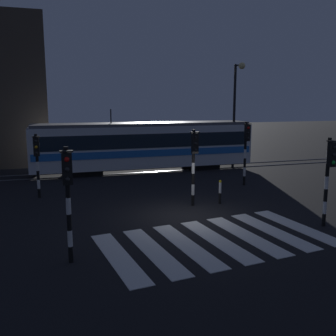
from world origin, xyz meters
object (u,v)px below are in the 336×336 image
traffic_light_corner_far_left (37,156)px  tram (144,145)px  street_lamp_trackside_right (236,103)px  traffic_light_median_centre (194,156)px  traffic_light_corner_far_right (246,144)px  traffic_light_corner_near_right (329,169)px  bollard_island_edge (220,192)px  traffic_light_corner_near_left (68,188)px

traffic_light_corner_far_left → tram: size_ratio=0.21×
traffic_light_corner_far_left → street_lamp_trackside_right: bearing=19.6°
traffic_light_median_centre → traffic_light_corner_far_left: bearing=151.8°
traffic_light_corner_far_right → street_lamp_trackside_right: (1.93, 5.05, 2.20)m
traffic_light_corner_near_right → traffic_light_corner_far_left: size_ratio=1.08×
traffic_light_median_centre → tram: size_ratio=0.23×
tram → bollard_island_edge: size_ratio=13.41×
traffic_light_corner_far_left → traffic_light_corner_near_left: size_ratio=0.91×
traffic_light_corner_near_left → bollard_island_edge: 8.58m
tram → bollard_island_edge: bearing=-82.1°
traffic_light_corner_near_right → traffic_light_corner_far_right: 7.35m
traffic_light_median_centre → traffic_light_corner_far_right: bearing=36.1°
street_lamp_trackside_right → bollard_island_edge: bearing=-121.1°
tram → bollard_island_edge: tram is taller
traffic_light_median_centre → bollard_island_edge: 2.16m
street_lamp_trackside_right → traffic_light_corner_far_left: bearing=-160.4°
street_lamp_trackside_right → traffic_light_corner_near_left: bearing=-132.7°
traffic_light_corner_near_right → street_lamp_trackside_right: 12.85m
traffic_light_corner_near_left → traffic_light_corner_near_right: bearing=3.2°
traffic_light_corner_far_right → bollard_island_edge: size_ratio=3.20×
traffic_light_corner_near_left → tram: size_ratio=0.23×
traffic_light_corner_near_right → traffic_light_corner_far_right: (0.60, 7.32, 0.12)m
traffic_light_corner_far_left → traffic_light_corner_far_right: bearing=-2.3°
street_lamp_trackside_right → bollard_island_edge: street_lamp_trackside_right is taller
tram → traffic_light_corner_near_left: bearing=-112.2°
traffic_light_corner_near_left → traffic_light_median_centre: 7.36m
traffic_light_corner_near_right → traffic_light_corner_near_left: traffic_light_corner_near_left is taller
traffic_light_corner_near_right → traffic_light_corner_far_right: size_ratio=0.95×
traffic_light_corner_near_right → tram: 13.92m
street_lamp_trackside_right → bollard_island_edge: 10.36m
traffic_light_median_centre → bollard_island_edge: bearing=0.3°
traffic_light_corner_far_left → tram: bearing=40.1°
traffic_light_median_centre → bollard_island_edge: traffic_light_median_centre is taller
street_lamp_trackside_right → traffic_light_corner_far_right: bearing=-110.9°
street_lamp_trackside_right → bollard_island_edge: size_ratio=6.45×
traffic_light_corner_far_right → traffic_light_corner_near_left: size_ratio=1.04×
traffic_light_corner_far_right → bollard_island_edge: (-3.01, -3.14, -1.78)m
traffic_light_corner_near_left → street_lamp_trackside_right: size_ratio=0.48×
traffic_light_corner_near_left → tram: bearing=67.8°
traffic_light_corner_far_left → traffic_light_corner_near_left: (1.02, -8.29, 0.20)m
traffic_light_median_centre → bollard_island_edge: size_ratio=3.11×
traffic_light_corner_far_left → bollard_island_edge: (7.99, -3.58, -1.50)m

